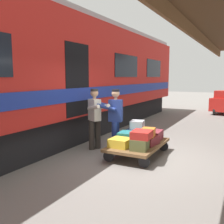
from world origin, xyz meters
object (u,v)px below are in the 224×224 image
(luggage_cart, at_px, (138,145))
(suitcase_maroon_trunk, at_px, (147,140))
(suitcase_teal_softside, at_px, (129,137))
(suitcase_yellow_case, at_px, (120,143))
(train_car, at_px, (37,76))
(suitcase_gray_aluminum, at_px, (137,125))
(porter_by_door, at_px, (95,117))
(suitcase_olive_duffel, at_px, (140,144))
(suitcase_red_plastic, at_px, (142,135))
(suitcase_navy_fabric, at_px, (136,133))
(suitcase_orange_carryall, at_px, (148,133))
(porter_in_overalls, at_px, (115,118))
(suitcase_burgundy_valise, at_px, (154,135))

(luggage_cart, relative_size, suitcase_maroon_trunk, 3.45)
(suitcase_teal_softside, relative_size, suitcase_yellow_case, 1.05)
(train_car, distance_m, suitcase_gray_aluminum, 3.37)
(suitcase_maroon_trunk, height_order, porter_by_door, porter_by_door)
(suitcase_maroon_trunk, distance_m, suitcase_gray_aluminum, 0.76)
(luggage_cart, relative_size, suitcase_yellow_case, 3.94)
(suitcase_maroon_trunk, bearing_deg, suitcase_olive_duffel, 90.00)
(suitcase_red_plastic, height_order, porter_by_door, porter_by_door)
(suitcase_navy_fabric, bearing_deg, suitcase_red_plastic, 118.20)
(suitcase_orange_carryall, bearing_deg, suitcase_yellow_case, 42.96)
(suitcase_orange_carryall, bearing_deg, suitcase_gray_aluminum, -46.24)
(train_car, xyz_separation_m, suitcase_orange_carryall, (-3.53, -0.10, -1.41))
(suitcase_teal_softside, relative_size, suitcase_olive_duffel, 1.07)
(suitcase_navy_fabric, height_order, porter_in_overalls, porter_in_overalls)
(suitcase_maroon_trunk, bearing_deg, suitcase_yellow_case, 45.58)
(train_car, relative_size, porter_by_door, 10.98)
(suitcase_yellow_case, relative_size, suitcase_red_plastic, 0.95)
(suitcase_teal_softside, xyz_separation_m, suitcase_olive_duffel, (-0.51, 0.52, -0.00))
(suitcase_burgundy_valise, distance_m, suitcase_maroon_trunk, 0.52)
(suitcase_burgundy_valise, bearing_deg, suitcase_red_plastic, 91.54)
(porter_in_overalls, bearing_deg, suitcase_burgundy_valise, -161.77)
(train_car, height_order, luggage_cart, train_car)
(suitcase_teal_softside, bearing_deg, luggage_cart, 180.00)
(suitcase_burgundy_valise, distance_m, suitcase_gray_aluminum, 0.55)
(suitcase_gray_aluminum, bearing_deg, suitcase_maroon_trunk, 133.77)
(luggage_cart, height_order, suitcase_orange_carryall, suitcase_orange_carryall)
(suitcase_teal_softside, relative_size, suitcase_maroon_trunk, 0.92)
(suitcase_navy_fabric, distance_m, suitcase_orange_carryall, 0.79)
(train_car, relative_size, luggage_cart, 9.84)
(suitcase_burgundy_valise, bearing_deg, porter_in_overalls, 18.23)
(train_car, bearing_deg, suitcase_yellow_case, 172.49)
(suitcase_olive_duffel, relative_size, suitcase_maroon_trunk, 0.86)
(train_car, distance_m, suitcase_burgundy_valise, 3.91)
(suitcase_maroon_trunk, bearing_deg, train_car, 2.08)
(luggage_cart, xyz_separation_m, porter_by_door, (1.32, -0.05, 0.64))
(suitcase_yellow_case, height_order, suitcase_olive_duffel, suitcase_olive_duffel)
(suitcase_burgundy_valise, relative_size, suitcase_yellow_case, 1.27)
(train_car, height_order, suitcase_maroon_trunk, train_car)
(suitcase_teal_softside, distance_m, suitcase_orange_carryall, 0.56)
(suitcase_navy_fabric, height_order, suitcase_orange_carryall, suitcase_orange_carryall)
(suitcase_maroon_trunk, xyz_separation_m, porter_in_overalls, (1.02, -0.19, 0.48))
(suitcase_burgundy_valise, xyz_separation_m, porter_by_door, (1.58, 0.48, 0.46))
(suitcase_gray_aluminum, bearing_deg, porter_in_overalls, 31.07)
(train_car, xyz_separation_m, suitcase_maroon_trunk, (-3.51, -0.13, -1.62))
(suitcase_orange_carryall, height_order, porter_by_door, porter_by_door)
(suitcase_olive_duffel, bearing_deg, train_car, -6.42)
(train_car, distance_m, suitcase_olive_duffel, 3.87)
(suitcase_red_plastic, xyz_separation_m, porter_by_door, (1.60, -0.53, 0.23))
(suitcase_maroon_trunk, bearing_deg, suitcase_teal_softside, 0.00)
(suitcase_burgundy_valise, distance_m, porter_in_overalls, 1.17)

